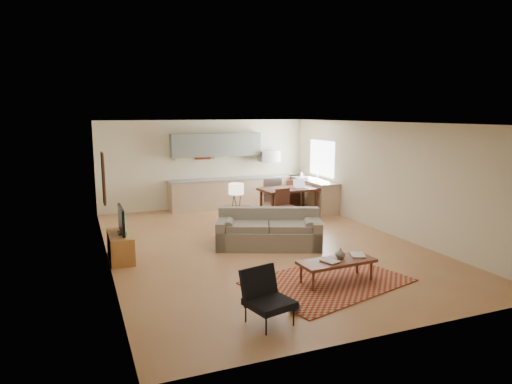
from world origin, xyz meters
name	(u,v)px	position (x,y,z in m)	size (l,w,h in m)	color
room	(261,185)	(0.00, 0.00, 1.35)	(9.00, 9.00, 9.00)	#9A653D
kitchen_counter_back	(237,192)	(0.90, 4.18, 0.46)	(4.26, 0.64, 0.92)	tan
kitchen_counter_right	(312,194)	(2.93, 3.00, 0.46)	(0.64, 2.26, 0.92)	tan
kitchen_range	(269,190)	(2.00, 4.18, 0.45)	(0.62, 0.62, 0.90)	#A5A8AD
kitchen_microwave	(269,156)	(2.00, 4.20, 1.55)	(0.62, 0.40, 0.35)	#A5A8AD
upper_cabinets	(216,145)	(0.30, 4.33, 1.95)	(2.80, 0.34, 0.70)	slate
window_right	(322,158)	(3.23, 3.00, 1.55)	(0.02, 1.40, 1.05)	white
wall_art_left	(104,178)	(-3.21, 0.90, 1.55)	(0.06, 0.42, 1.10)	olive
triptych	(203,151)	(-0.10, 4.47, 1.75)	(1.70, 0.04, 0.50)	#F2EABC
rug	(328,282)	(0.21, -2.55, 0.01)	(2.63, 1.82, 0.02)	maroon
sofa	(269,229)	(0.09, -0.23, 0.41)	(2.35, 1.02, 0.82)	#6B6254
coffee_table	(336,271)	(0.34, -2.61, 0.21)	(1.36, 0.54, 0.41)	#522417
book_a	(325,262)	(0.07, -2.68, 0.42)	(0.31, 0.36, 0.03)	maroon
book_b	(351,255)	(0.71, -2.48, 0.42)	(0.35, 0.40, 0.02)	navy
vase	(340,253)	(0.44, -2.55, 0.50)	(0.21, 0.21, 0.18)	black
armchair	(270,298)	(-1.37, -3.63, 0.38)	(0.67, 0.67, 0.76)	black
tv_credenza	(120,246)	(-3.01, 0.11, 0.27)	(0.45, 1.16, 0.53)	#995D29
tv	(121,220)	(-2.96, 0.11, 0.80)	(0.09, 0.89, 0.53)	black
console_table	(236,222)	(-0.30, 0.80, 0.36)	(0.62, 0.42, 0.73)	#371B13
table_lamp	(236,195)	(-0.30, 0.80, 1.02)	(0.35, 0.35, 0.58)	beige
dining_table	(289,202)	(1.81, 2.34, 0.41)	(1.62, 0.93, 0.82)	#371B13
dining_chair_near	(286,206)	(1.38, 1.60, 0.46)	(0.44, 0.46, 0.92)	#371B13
dining_chair_far	(291,195)	(2.23, 3.07, 0.48)	(0.46, 0.48, 0.96)	#371B13
laptop	(301,183)	(2.13, 2.23, 0.95)	(0.34, 0.26, 0.26)	#A5A8AD
soap_bottle	(301,174)	(2.83, 3.54, 1.02)	(0.10, 0.10, 0.19)	#F2EABC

